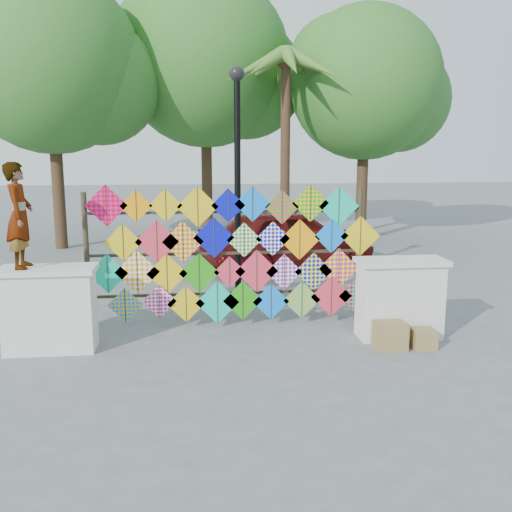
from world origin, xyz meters
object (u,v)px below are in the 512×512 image
Objects in this scene: kite_rack at (233,256)px; lamppost at (237,165)px; vendor_woman at (19,216)px; sedan at (288,238)px.

lamppost is (0.19, 1.28, 1.48)m from kite_rack.
vendor_woman reaches higher than sedan.
vendor_woman is 0.34× the size of lamppost.
kite_rack is at bearing -76.67° from vendor_woman.
kite_rack is 3.26× the size of vendor_woman.
vendor_woman is at bearing 117.98° from sedan.
kite_rack is at bearing 138.83° from sedan.
sedan is (1.73, 4.57, -0.44)m from kite_rack.
kite_rack reaches higher than sedan.
sedan is 1.01× the size of lamppost.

